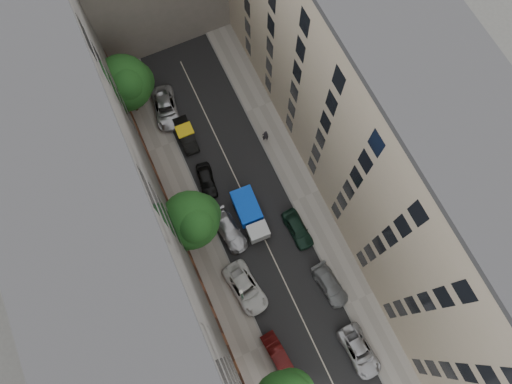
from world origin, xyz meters
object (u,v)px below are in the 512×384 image
tarp_truck (250,214)px  car_left_6 (166,108)px  car_left_5 (186,135)px  car_right_2 (298,229)px  lamp_post (242,295)px  car_left_4 (207,181)px  tree_mid (192,221)px  tree_far (125,85)px  car_right_0 (360,351)px  car_left_2 (245,288)px  pedestrian (265,136)px  car_left_3 (229,231)px  car_left_1 (277,353)px  car_right_1 (330,285)px

tarp_truck → car_left_6: bearing=105.2°
tarp_truck → car_left_5: 10.89m
car_right_2 → lamp_post: lamp_post is taller
car_left_4 → lamp_post: (-1.40, -11.96, 3.41)m
car_left_4 → lamp_post: size_ratio=0.61×
car_left_6 → car_right_2: (6.82, -17.40, -0.02)m
tree_mid → tree_far: 15.33m
car_left_5 → car_right_2: size_ratio=1.02×
car_right_0 → car_right_2: car_right_2 is taller
car_right_2 → lamp_post: size_ratio=0.66×
tree_mid → car_left_6: bearing=81.9°
car_left_2 → pedestrian: size_ratio=2.91×
car_left_2 → car_left_5: size_ratio=1.23×
car_left_2 → lamp_post: (-0.60, -0.76, 3.33)m
car_left_6 → car_right_0: bearing=-67.4°
car_left_3 → pedestrian: (7.30, 7.45, 0.36)m
car_left_6 → tree_mid: (-1.98, -13.89, 4.69)m
car_left_1 → car_right_0: 7.27m
car_left_1 → car_right_0: car_right_0 is taller
car_right_2 → car_left_2: bearing=-158.7°
pedestrian → tree_far: bearing=-17.0°
car_left_2 → car_left_5: 16.70m
pedestrian → tarp_truck: bearing=77.0°
car_right_2 → lamp_post: 8.97m
car_left_4 → car_right_2: 10.17m
tarp_truck → lamp_post: bearing=-116.4°
car_left_4 → car_left_1: bearing=-83.6°
car_left_3 → car_left_5: 11.08m
car_left_2 → car_left_6: (-0.00, 20.40, 0.01)m
car_left_3 → car_left_5: car_left_5 is taller
tarp_truck → car_left_3: (-2.40, -0.48, -0.62)m
car_right_2 → car_right_1: bearing=-88.9°
car_right_1 → pedestrian: pedestrian is taller
car_left_1 → lamp_post: 6.57m
tree_mid → tarp_truck: bearing=-4.8°
tree_far → car_left_1: bearing=-84.1°
car_left_6 → tree_mid: size_ratio=0.66×
car_left_5 → car_right_2: (6.02, -13.68, 0.01)m
car_right_1 → car_left_1: bearing=-161.0°
car_left_2 → tree_far: tree_far is taller
car_left_4 → car_right_0: (6.09, -20.40, 0.02)m
car_left_2 → car_right_0: bearing=-60.4°
car_left_2 → tree_far: 22.41m
tree_far → car_right_1: bearing=-68.2°
car_left_1 → car_left_5: size_ratio=0.90×
car_left_6 → car_right_1: size_ratio=1.21×
car_left_1 → car_left_3: size_ratio=0.81×
car_left_6 → lamp_post: bearing=-82.1°
car_right_2 → lamp_post: (-7.42, -3.76, 3.35)m
tarp_truck → tree_mid: tree_mid is taller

